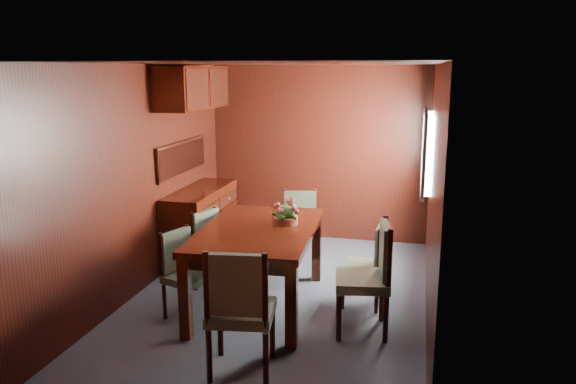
% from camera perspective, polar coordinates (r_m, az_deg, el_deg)
% --- Properties ---
extents(ground, '(4.50, 4.50, 0.00)m').
position_cam_1_polar(ground, '(5.98, -0.96, -10.76)').
color(ground, '#3F4957').
rests_on(ground, ground).
extents(room_shell, '(3.06, 4.52, 2.41)m').
position_cam_1_polar(room_shell, '(5.88, -1.21, 5.38)').
color(room_shell, black).
rests_on(room_shell, ground).
extents(sideboard, '(0.48, 1.40, 0.90)m').
position_cam_1_polar(sideboard, '(7.10, -8.80, -3.25)').
color(sideboard, black).
rests_on(sideboard, ground).
extents(dining_table, '(1.18, 1.80, 0.82)m').
position_cam_1_polar(dining_table, '(5.58, -3.00, -4.77)').
color(dining_table, black).
rests_on(dining_table, ground).
extents(chair_left_near, '(0.50, 0.51, 0.86)m').
position_cam_1_polar(chair_left_near, '(5.53, -10.53, -7.64)').
color(chair_left_near, black).
rests_on(chair_left_near, ground).
extents(chair_left_far, '(0.52, 0.53, 0.87)m').
position_cam_1_polar(chair_left_far, '(6.15, -7.66, -5.39)').
color(chair_left_far, black).
rests_on(chair_left_far, ground).
extents(chair_right_near, '(0.54, 0.56, 1.04)m').
position_cam_1_polar(chair_right_near, '(5.13, 8.45, -7.96)').
color(chair_right_near, black).
rests_on(chair_right_near, ground).
extents(chair_right_far, '(0.41, 0.43, 0.86)m').
position_cam_1_polar(chair_right_far, '(5.72, 8.31, -6.86)').
color(chair_right_far, black).
rests_on(chair_right_far, ground).
extents(chair_head, '(0.56, 0.55, 1.06)m').
position_cam_1_polar(chair_head, '(4.39, -4.97, -11.37)').
color(chair_head, black).
rests_on(chair_head, ground).
extents(chair_foot, '(0.50, 0.48, 0.90)m').
position_cam_1_polar(chair_foot, '(6.88, 1.21, -3.20)').
color(chair_foot, black).
rests_on(chair_foot, ground).
extents(flower_centerpiece, '(0.27, 0.27, 0.27)m').
position_cam_1_polar(flower_centerpiece, '(5.63, -0.27, -1.98)').
color(flower_centerpiece, '#AA5734').
rests_on(flower_centerpiece, dining_table).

